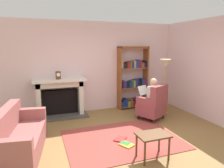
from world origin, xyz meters
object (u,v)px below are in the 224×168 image
Objects in this scene: mantel_clock at (58,75)px; sofa_floral at (18,138)px; armchair_reading at (153,104)px; seated_reader at (150,97)px; bookshelf at (133,79)px; side_table at (153,138)px; fireplace at (60,96)px; floor_lamp at (165,68)px.

mantel_clock reaches higher than sofa_floral.
seated_reader reaches higher than armchair_reading.
bookshelf is at bearing -115.04° from armchair_reading.
armchair_reading is 1.73× the size of side_table.
side_table is at bearing -104.64° from sofa_floral.
mantel_clock reaches higher than seated_reader.
armchair_reading is at bearing -68.59° from sofa_floral.
fireplace reaches higher than side_table.
fireplace is at bearing -53.79° from armchair_reading.
armchair_reading is 0.85× the size of seated_reader.
seated_reader reaches higher than fireplace.
floor_lamp is at bearing -13.84° from mantel_clock.
sofa_floral is at bearing -164.44° from floor_lamp.
bookshelf is (2.32, 0.14, -0.27)m from mantel_clock.
side_table is at bearing -128.21° from floor_lamp.
fireplace reaches higher than armchair_reading.
fireplace is 0.91× the size of floor_lamp.
floor_lamp is (1.62, 2.06, 0.97)m from side_table.
sofa_floral is (-3.25, -1.94, -0.61)m from bookshelf.
mantel_clock is at bearing 166.16° from floor_lamp.
sofa_floral is 1.11× the size of floor_lamp.
floor_lamp is (2.94, -0.72, 0.17)m from mantel_clock.
bookshelf is 1.14m from seated_reader.
side_table is at bearing -64.68° from mantel_clock.
side_table is at bearing -108.98° from bookshelf.
side_table is at bearing 34.10° from seated_reader.
bookshelf is at bearing 71.02° from side_table.
bookshelf reaches higher than mantel_clock.
sofa_floral is (-0.96, -1.90, -0.26)m from fireplace.
seated_reader is 0.71× the size of floor_lamp.
seated_reader is 2.08m from side_table.
bookshelf reaches higher than floor_lamp.
side_table is (-0.99, -1.82, -0.23)m from seated_reader.
bookshelf reaches higher than sofa_floral.
side_table is 2.79m from floor_lamp.
bookshelf reaches higher than seated_reader.
mantel_clock is (-0.03, -0.10, 0.62)m from fireplace.
sofa_floral is at bearing 156.48° from side_table.
mantel_clock is at bearing -49.84° from seated_reader.
mantel_clock is 0.11× the size of bookshelf.
sofa_floral is at bearing -149.24° from bookshelf.
seated_reader is 1.00m from floor_lamp.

